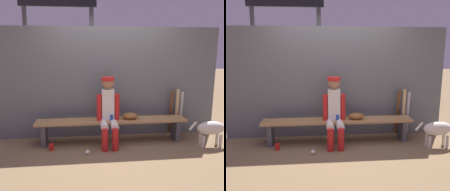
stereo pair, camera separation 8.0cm
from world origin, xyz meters
TOP-DOWN VIEW (x-y plane):
  - ground_plane at (0.00, 0.00)m, footprint 30.00×30.00m
  - chainlink_fence at (0.00, 0.37)m, footprint 4.27×0.03m
  - dugout_bench at (0.00, 0.00)m, footprint 2.75×0.36m
  - player_seated at (-0.07, -0.10)m, footprint 0.41×0.55m
  - baseball_glove at (0.34, 0.00)m, footprint 0.28×0.20m
  - bat_wood_dark at (1.21, 0.28)m, footprint 0.08×0.25m
  - bat_wood_natural at (1.32, 0.23)m, footprint 0.09×0.15m
  - bat_aluminum_silver at (1.42, 0.27)m, footprint 0.07×0.14m
  - baseball at (-0.46, -0.49)m, footprint 0.07×0.07m
  - cup_on_ground at (-1.07, -0.26)m, footprint 0.08×0.08m
  - cup_on_bench at (-0.01, -0.04)m, footprint 0.08×0.08m
  - scoreboard at (-0.99, 1.52)m, footprint 2.00×0.27m
  - dog at (1.77, -0.39)m, footprint 0.84×0.20m

SIDE VIEW (x-z plane):
  - ground_plane at x=0.00m, z-range 0.00..0.00m
  - baseball at x=-0.46m, z-range 0.00..0.07m
  - cup_on_ground at x=-1.07m, z-range 0.00..0.11m
  - dog at x=1.77m, z-range 0.09..0.58m
  - dugout_bench at x=0.00m, z-range 0.13..0.56m
  - bat_aluminum_silver at x=1.42m, z-range 0.00..0.88m
  - bat_wood_dark at x=1.21m, z-range 0.00..0.93m
  - bat_wood_natural at x=1.32m, z-range 0.00..0.94m
  - cup_on_bench at x=-0.01m, z-range 0.43..0.54m
  - baseball_glove at x=0.34m, z-range 0.43..0.55m
  - player_seated at x=-0.07m, z-range 0.04..1.27m
  - chainlink_fence at x=0.00m, z-range 0.00..2.12m
  - scoreboard at x=-0.99m, z-range 0.71..4.38m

